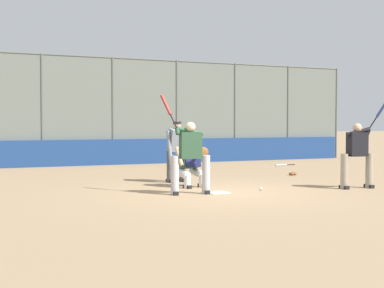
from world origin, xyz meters
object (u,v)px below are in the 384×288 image
at_px(fielding_glove_on_dirt, 293,174).
at_px(baseball_loose, 261,189).
at_px(umpire_home, 177,150).
at_px(spare_bat_near_backstop, 283,165).
at_px(batter_at_plate, 190,155).
at_px(batter_on_deck, 358,153).
at_px(catcher_behind_plate, 191,161).

height_order(fielding_glove_on_dirt, baseball_loose, fielding_glove_on_dirt).
bearing_deg(baseball_loose, fielding_glove_on_dirt, -134.57).
xyz_separation_m(umpire_home, spare_bat_near_backstop, (-5.55, -3.55, -0.82)).
bearing_deg(fielding_glove_on_dirt, batter_at_plate, 31.45).
distance_m(batter_on_deck, spare_bat_near_backstop, 6.89).
height_order(batter_at_plate, baseball_loose, batter_at_plate).
height_order(umpire_home, baseball_loose, umpire_home).
distance_m(fielding_glove_on_dirt, baseball_loose, 3.88).
xyz_separation_m(batter_at_plate, spare_bat_near_backstop, (-6.18, -5.89, -0.82)).
bearing_deg(spare_bat_near_backstop, batter_at_plate, 39.71).
xyz_separation_m(catcher_behind_plate, spare_bat_near_backstop, (-5.65, -4.70, -0.61)).
distance_m(umpire_home, spare_bat_near_backstop, 6.63).
distance_m(umpire_home, batter_on_deck, 4.51).
relative_size(catcher_behind_plate, umpire_home, 0.78).
bearing_deg(fielding_glove_on_dirt, spare_bat_near_backstop, -118.23).
height_order(umpire_home, batter_on_deck, batter_on_deck).
bearing_deg(batter_at_plate, batter_on_deck, 179.28).
bearing_deg(batter_on_deck, baseball_loose, 170.73).
relative_size(catcher_behind_plate, baseball_loose, 16.76).
distance_m(batter_at_plate, batter_on_deck, 4.09).
xyz_separation_m(umpire_home, baseball_loose, (-1.14, 2.36, -0.82)).
relative_size(catcher_behind_plate, spare_bat_near_backstop, 1.46).
bearing_deg(fielding_glove_on_dirt, umpire_home, 5.89).
height_order(batter_at_plate, umpire_home, batter_at_plate).
bearing_deg(catcher_behind_plate, batter_at_plate, 56.49).
bearing_deg(spare_bat_near_backstop, batter_on_deck, 67.84).
height_order(umpire_home, fielding_glove_on_dirt, umpire_home).
height_order(catcher_behind_plate, spare_bat_near_backstop, catcher_behind_plate).
distance_m(catcher_behind_plate, umpire_home, 1.17).
bearing_deg(batter_on_deck, fielding_glove_on_dirt, 87.65).
bearing_deg(batter_on_deck, batter_at_plate, 176.80).
height_order(catcher_behind_plate, baseball_loose, catcher_behind_plate).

